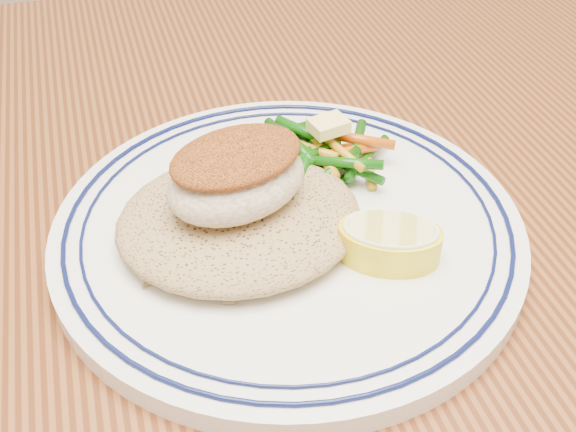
# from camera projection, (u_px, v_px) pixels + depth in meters

# --- Properties ---
(dining_table) EXTENTS (1.50, 0.90, 0.75)m
(dining_table) POSITION_uv_depth(u_px,v_px,m) (327.00, 339.00, 0.53)
(dining_table) COLOR #502510
(dining_table) RESTS_ON ground
(plate) EXTENTS (0.30, 0.30, 0.02)m
(plate) POSITION_uv_depth(u_px,v_px,m) (288.00, 229.00, 0.46)
(plate) COLOR white
(plate) RESTS_ON dining_table
(rice_pilaf) EXTENTS (0.15, 0.13, 0.03)m
(rice_pilaf) POSITION_uv_depth(u_px,v_px,m) (239.00, 215.00, 0.44)
(rice_pilaf) COLOR #9B7C4D
(rice_pilaf) RESTS_ON plate
(fish_fillet) EXTENTS (0.10, 0.09, 0.04)m
(fish_fillet) POSITION_uv_depth(u_px,v_px,m) (236.00, 175.00, 0.42)
(fish_fillet) COLOR beige
(fish_fillet) RESTS_ON rice_pilaf
(vegetable_pile) EXTENTS (0.11, 0.09, 0.03)m
(vegetable_pile) POSITION_uv_depth(u_px,v_px,m) (315.00, 152.00, 0.49)
(vegetable_pile) COLOR #AF8312
(vegetable_pile) RESTS_ON plate
(butter_pat) EXTENTS (0.03, 0.02, 0.01)m
(butter_pat) POSITION_uv_depth(u_px,v_px,m) (329.00, 126.00, 0.49)
(butter_pat) COLOR #FDEF7C
(butter_pat) RESTS_ON vegetable_pile
(lemon_wedge) EXTENTS (0.07, 0.07, 0.02)m
(lemon_wedge) POSITION_uv_depth(u_px,v_px,m) (390.00, 241.00, 0.42)
(lemon_wedge) COLOR yellow
(lemon_wedge) RESTS_ON plate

